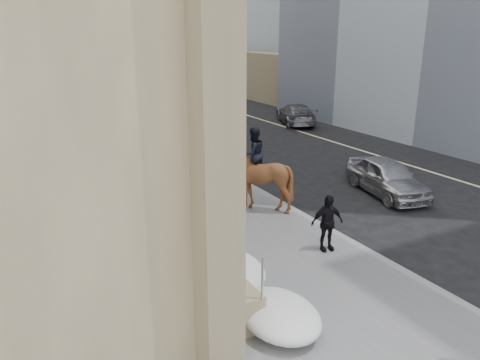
% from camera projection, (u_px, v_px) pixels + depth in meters
% --- Properties ---
extents(ground, '(140.00, 140.00, 0.00)m').
position_uv_depth(ground, '(282.00, 273.00, 11.70)').
color(ground, black).
rests_on(ground, ground).
extents(sidewalk, '(5.00, 80.00, 0.12)m').
position_uv_depth(sidewalk, '(153.00, 171.00, 20.04)').
color(sidewalk, '#555557').
rests_on(sidewalk, ground).
extents(curb, '(0.24, 80.00, 0.12)m').
position_uv_depth(curb, '(208.00, 163.00, 21.24)').
color(curb, slate).
rests_on(curb, ground).
extents(lane_line, '(0.15, 70.00, 0.01)m').
position_uv_depth(lane_line, '(343.00, 145.00, 24.85)').
color(lane_line, '#BFB78C').
rests_on(lane_line, ground).
extents(far_podium, '(2.00, 80.00, 4.00)m').
position_uv_depth(far_podium, '(413.00, 101.00, 26.53)').
color(far_podium, '#7E7051').
rests_on(far_podium, ground).
extents(streetlight_mid, '(1.71, 0.24, 8.00)m').
position_uv_depth(streetlight_mid, '(174.00, 56.00, 23.26)').
color(streetlight_mid, '#2D2D30').
rests_on(streetlight_mid, ground).
extents(streetlight_far, '(1.71, 0.24, 8.00)m').
position_uv_depth(streetlight_far, '(90.00, 45.00, 39.97)').
color(streetlight_far, '#2D2D30').
rests_on(streetlight_far, ground).
extents(traffic_signal, '(4.10, 0.22, 6.00)m').
position_uv_depth(traffic_signal, '(120.00, 60.00, 29.81)').
color(traffic_signal, '#2D2D30').
rests_on(traffic_signal, ground).
extents(snow_bank, '(1.70, 18.10, 0.76)m').
position_uv_depth(snow_bank, '(132.00, 178.00, 17.69)').
color(snow_bank, silver).
rests_on(snow_bank, sidewalk).
extents(mounted_horse_left, '(1.84, 2.77, 2.73)m').
position_uv_depth(mounted_horse_left, '(142.00, 179.00, 15.02)').
color(mounted_horse_left, '#412B13').
rests_on(mounted_horse_left, sidewalk).
extents(mounted_horse_right, '(1.93, 2.13, 2.74)m').
position_uv_depth(mounted_horse_right, '(255.00, 176.00, 15.19)').
color(mounted_horse_right, '#4A2915').
rests_on(mounted_horse_right, sidewalk).
extents(pedestrian, '(0.97, 0.55, 1.57)m').
position_uv_depth(pedestrian, '(327.00, 223.00, 12.46)').
color(pedestrian, black).
rests_on(pedestrian, sidewalk).
extents(car_silver, '(2.42, 4.18, 1.34)m').
position_uv_depth(car_silver, '(387.00, 177.00, 17.16)').
color(car_silver, '#A0A2A7').
rests_on(car_silver, ground).
extents(car_grey, '(3.40, 4.92, 1.32)m').
position_uv_depth(car_grey, '(296.00, 114.00, 30.14)').
color(car_grey, '#5A5C62').
rests_on(car_grey, ground).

